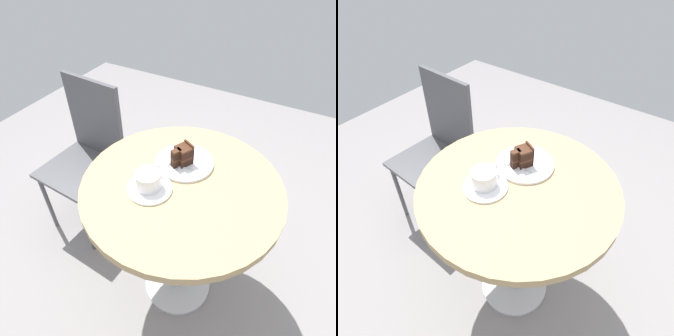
{
  "view_description": "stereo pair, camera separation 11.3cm",
  "coord_description": "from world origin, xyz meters",
  "views": [
    {
      "loc": [
        -0.72,
        -0.34,
        1.55
      ],
      "look_at": [
        0.01,
        0.07,
        0.8
      ],
      "focal_mm": 32.0,
      "sensor_mm": 36.0,
      "label": 1
    },
    {
      "loc": [
        -0.66,
        -0.44,
        1.55
      ],
      "look_at": [
        0.01,
        0.07,
        0.8
      ],
      "focal_mm": 32.0,
      "sensor_mm": 36.0,
      "label": 2
    }
  ],
  "objects": [
    {
      "name": "ground_plane",
      "position": [
        0.0,
        0.0,
        -0.01
      ],
      "size": [
        4.4,
        4.4,
        0.01
      ],
      "primitive_type": "cube",
      "color": "gray",
      "rests_on": "ground"
    },
    {
      "name": "teaspoon",
      "position": [
        -0.04,
        0.06,
        0.77
      ],
      "size": [
        0.04,
        0.1,
        0.0
      ],
      "rotation": [
        0.0,
        0.0,
        4.45
      ],
      "color": "silver",
      "rests_on": "saucer"
    },
    {
      "name": "cake_slice",
      "position": [
        0.1,
        0.05,
        0.81
      ],
      "size": [
        0.09,
        0.08,
        0.09
      ],
      "rotation": [
        0.0,
        0.0,
        2.67
      ],
      "color": "black",
      "rests_on": "cake_plate"
    },
    {
      "name": "coffee_cup",
      "position": [
        -0.08,
        0.1,
        0.8
      ],
      "size": [
        0.13,
        0.09,
        0.07
      ],
      "color": "white",
      "rests_on": "saucer"
    },
    {
      "name": "napkin",
      "position": [
        0.08,
        0.08,
        0.76
      ],
      "size": [
        0.16,
        0.14,
        0.0
      ],
      "rotation": [
        0.0,
        0.0,
        6.26
      ],
      "color": "beige",
      "rests_on": "cafe_table"
    },
    {
      "name": "cafe_table",
      "position": [
        0.0,
        0.0,
        0.63
      ],
      "size": [
        0.77,
        0.77,
        0.76
      ],
      "color": "tan",
      "rests_on": "ground"
    },
    {
      "name": "cafe_chair",
      "position": [
        0.21,
        0.68,
        0.53
      ],
      "size": [
        0.4,
        0.4,
        0.9
      ],
      "rotation": [
        0.0,
        0.0,
        4.65
      ],
      "color": "#4C4C51",
      "rests_on": "ground"
    },
    {
      "name": "saucer",
      "position": [
        -0.08,
        0.09,
        0.76
      ],
      "size": [
        0.17,
        0.17,
        0.01
      ],
      "color": "white",
      "rests_on": "cafe_table"
    },
    {
      "name": "cake_plate",
      "position": [
        0.11,
        0.04,
        0.77
      ],
      "size": [
        0.23,
        0.23,
        0.01
      ],
      "color": "white",
      "rests_on": "cafe_table"
    },
    {
      "name": "fork",
      "position": [
        0.07,
        0.07,
        0.77
      ],
      "size": [
        0.03,
        0.13,
        0.0
      ],
      "rotation": [
        0.0,
        0.0,
        1.67
      ],
      "color": "silver",
      "rests_on": "cake_plate"
    }
  ]
}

